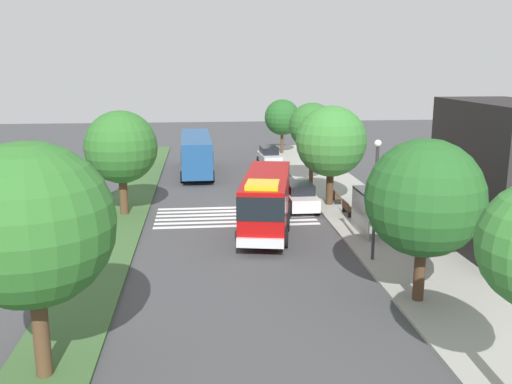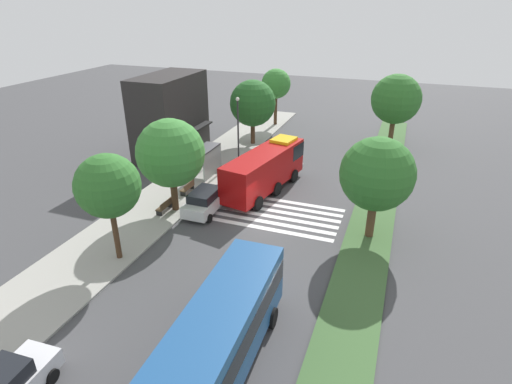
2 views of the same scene
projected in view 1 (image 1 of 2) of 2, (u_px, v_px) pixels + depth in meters
The scene contains 19 objects.
ground_plane at pixel (234, 211), 38.25m from camera, with size 120.00×120.00×0.00m, color #424244.
sidewalk at pixel (355, 207), 39.05m from camera, with size 60.00×5.36×0.14m, color #9E9B93.
median_strip at pixel (125, 213), 37.53m from camera, with size 60.00×3.00×0.14m, color #3D6033.
crosswalk at pixel (235, 216), 36.94m from camera, with size 4.95×10.37×0.01m.
fire_truck at pixel (266, 200), 32.93m from camera, with size 10.00×4.19×3.66m.
parked_car_west at pixel (269, 156), 55.47m from camera, with size 4.74×2.17×1.78m.
parked_car_mid at pixel (300, 196), 38.49m from camera, with size 4.54×2.12×1.78m.
transit_bus at pixel (196, 151), 50.92m from camera, with size 11.86×3.06×3.43m.
bus_stop_shelter at pixel (366, 204), 32.52m from camera, with size 3.50×1.40×2.46m.
bench_near_shelter at pixel (348, 208), 36.69m from camera, with size 1.60×0.50×0.90m.
bench_west_of_shelter at pixel (335, 196), 40.09m from camera, with size 1.60×0.50×0.90m.
street_lamp at pixel (376, 190), 27.63m from camera, with size 0.36×0.36×6.08m.
storefront_building at pixel (501, 179), 28.98m from camera, with size 8.37×4.99×7.96m.
sidewalk_tree_far_west at pixel (282, 117), 61.22m from camera, with size 3.88×3.88×5.87m.
sidewalk_tree_west at pixel (312, 126), 45.02m from camera, with size 3.71×3.71×6.63m.
sidewalk_tree_center at pixel (331, 141), 38.57m from camera, with size 4.87×4.87×6.89m.
sidewalk_tree_east at pixel (424, 198), 22.62m from camera, with size 4.81×4.81×6.79m.
median_tree_far_west at pixel (121, 147), 36.10m from camera, with size 4.68×4.68×6.77m.
median_tree_west at pixel (31, 226), 16.79m from camera, with size 5.05×5.05×7.48m.
Camera 1 is at (36.96, -2.17, 9.81)m, focal length 39.46 mm.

